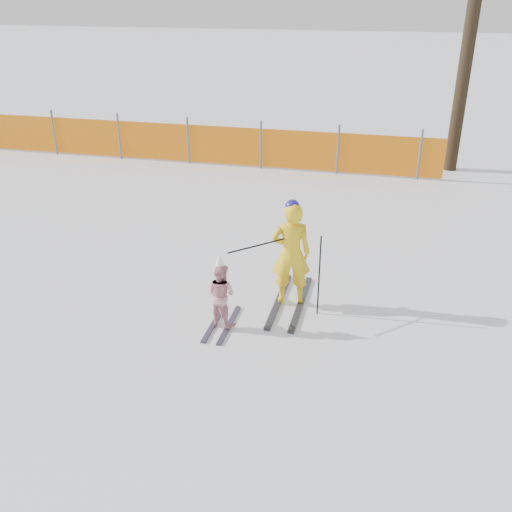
% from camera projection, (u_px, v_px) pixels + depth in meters
% --- Properties ---
extents(ground, '(120.00, 120.00, 0.00)m').
position_uv_depth(ground, '(247.00, 337.00, 7.82)').
color(ground, white).
rests_on(ground, ground).
extents(adult, '(0.65, 1.67, 1.66)m').
position_uv_depth(adult, '(291.00, 254.00, 8.30)').
color(adult, black).
rests_on(adult, ground).
extents(child, '(0.54, 1.03, 1.11)m').
position_uv_depth(child, '(221.00, 294.00, 7.88)').
color(child, black).
rests_on(child, ground).
extents(ski_poles, '(1.21, 0.67, 1.24)m').
position_uv_depth(ski_poles, '(293.00, 263.00, 8.03)').
color(ski_poles, black).
rests_on(ski_poles, ground).
extents(safety_fence, '(14.63, 0.06, 1.25)m').
position_uv_depth(safety_fence, '(163.00, 141.00, 15.41)').
color(safety_fence, '#595960').
rests_on(safety_fence, ground).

